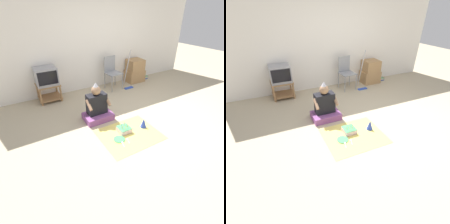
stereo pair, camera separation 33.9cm
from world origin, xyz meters
The scene contains 15 objects.
ground_plane centered at (0.00, 0.00, 0.00)m, with size 16.00×16.00×0.00m, color tan.
wall_back centered at (0.00, 2.29, 1.27)m, with size 6.40×0.06×2.55m.
tv_stand centered at (-1.62, 2.02, 0.26)m, with size 0.55×0.49×0.44m.
tv centered at (-1.62, 2.02, 0.65)m, with size 0.51×0.46×0.42m.
folding_chair centered at (0.19, 1.91, 0.54)m, with size 0.46×0.45×0.92m.
cardboard_box_stack centered at (1.10, 2.01, 0.34)m, with size 0.56×0.45×0.71m.
dust_mop centered at (0.60, 1.68, 0.32)m, with size 0.28×0.34×1.13m.
book_pile centered at (1.55, 2.02, 0.04)m, with size 0.19×0.14×0.09m.
person_seated centered at (-0.94, 0.59, 0.27)m, with size 0.60×0.43×0.84m.
party_cloth centered at (-0.66, -0.23, 0.00)m, with size 1.14×0.93×0.01m.
birthday_cake centered at (-0.70, -0.10, 0.06)m, with size 0.23×0.23×0.17m.
party_hat_blue centered at (-0.28, -0.17, 0.10)m, with size 0.12×0.12×0.20m.
paper_plate centered at (-0.91, -0.26, 0.01)m, with size 0.21×0.21×0.01m.
plastic_spoon_near centered at (-0.79, -0.35, 0.01)m, with size 0.05×0.14×0.01m.
plastic_spoon_far centered at (-0.92, -0.38, 0.01)m, with size 0.06×0.14×0.01m.
Camera 2 is at (-1.99, -2.51, 2.13)m, focal length 28.00 mm.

